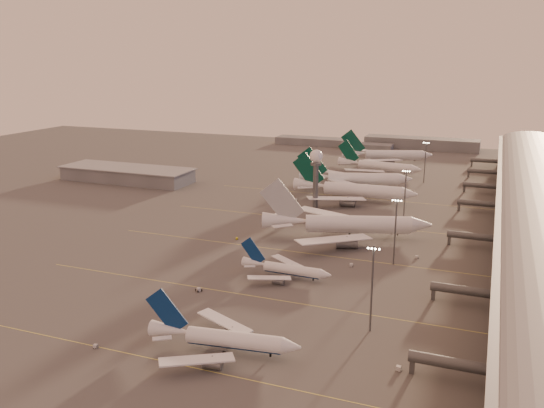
% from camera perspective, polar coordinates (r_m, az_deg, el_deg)
% --- Properties ---
extents(ground, '(700.00, 700.00, 0.00)m').
position_cam_1_polar(ground, '(184.57, -8.47, -9.34)').
color(ground, '#4C4A4A').
rests_on(ground, ground).
extents(taxiway_markings, '(180.00, 185.25, 0.02)m').
position_cam_1_polar(taxiway_markings, '(221.96, 5.58, -5.05)').
color(taxiway_markings, '#F1E355').
rests_on(taxiway_markings, ground).
extents(hangar, '(82.00, 27.00, 8.50)m').
position_cam_1_polar(hangar, '(358.84, -14.16, 2.90)').
color(hangar, slate).
rests_on(hangar, ground).
extents(radar_tower, '(6.40, 6.40, 31.10)m').
position_cam_1_polar(radar_tower, '(282.66, 4.37, 3.66)').
color(radar_tower, '#515458').
rests_on(radar_tower, ground).
extents(mast_a, '(3.60, 0.56, 25.00)m').
position_cam_1_polar(mast_a, '(160.12, 9.88, -7.89)').
color(mast_a, '#515458').
rests_on(mast_a, ground).
extents(mast_b, '(3.60, 0.56, 25.00)m').
position_cam_1_polar(mast_b, '(211.78, 12.12, -2.38)').
color(mast_b, '#515458').
rests_on(mast_b, ground).
extents(mast_c, '(3.60, 0.56, 25.00)m').
position_cam_1_polar(mast_c, '(265.09, 13.04, 0.99)').
color(mast_c, '#515458').
rests_on(mast_c, ground).
extents(mast_d, '(3.60, 0.56, 25.00)m').
position_cam_1_polar(mast_d, '(352.88, 14.93, 4.21)').
color(mast_d, '#515458').
rests_on(mast_d, ground).
extents(distant_horizon, '(165.00, 37.50, 9.00)m').
position_cam_1_polar(distant_horizon, '(483.16, 11.27, 5.93)').
color(distant_horizon, slate).
rests_on(distant_horizon, ground).
extents(narrowbody_near, '(41.32, 32.80, 16.18)m').
position_cam_1_polar(narrowbody_near, '(151.84, -4.80, -13.39)').
color(narrowbody_near, white).
rests_on(narrowbody_near, ground).
extents(narrowbody_mid, '(33.22, 26.52, 12.98)m').
position_cam_1_polar(narrowbody_mid, '(198.47, 1.38, -6.60)').
color(narrowbody_mid, white).
rests_on(narrowbody_mid, ground).
extents(widebody_white, '(69.06, 54.51, 25.09)m').
position_cam_1_polar(widebody_white, '(242.19, 7.43, -2.33)').
color(widebody_white, white).
rests_on(widebody_white, ground).
extents(greentail_a, '(66.31, 53.52, 24.08)m').
position_cam_1_polar(greentail_a, '(303.84, 8.16, 1.11)').
color(greentail_a, white).
rests_on(greentail_a, ground).
extents(greentail_b, '(63.56, 50.57, 23.80)m').
position_cam_1_polar(greentail_b, '(332.37, 8.29, 2.26)').
color(greentail_b, white).
rests_on(greentail_b, ground).
extents(greentail_c, '(56.06, 45.01, 20.41)m').
position_cam_1_polar(greentail_c, '(377.02, 10.57, 3.53)').
color(greentail_c, white).
rests_on(greentail_c, ground).
extents(greentail_d, '(62.33, 49.52, 23.48)m').
position_cam_1_polar(greentail_d, '(416.51, 11.36, 4.61)').
color(greentail_d, white).
rests_on(greentail_d, ground).
extents(gsv_truck_a, '(5.42, 2.87, 2.08)m').
position_cam_1_polar(gsv_truck_a, '(161.05, -16.97, -13.18)').
color(gsv_truck_a, silver).
rests_on(gsv_truck_a, ground).
extents(gsv_tug_near, '(2.23, 3.50, 0.96)m').
position_cam_1_polar(gsv_tug_near, '(149.39, -8.05, -15.21)').
color(gsv_tug_near, yellow).
rests_on(gsv_tug_near, ground).
extents(gsv_catering_a, '(5.84, 3.01, 4.67)m').
position_cam_1_polar(gsv_catering_a, '(147.38, 12.56, -15.05)').
color(gsv_catering_a, silver).
rests_on(gsv_catering_a, ground).
extents(gsv_tug_mid, '(4.52, 4.02, 1.11)m').
position_cam_1_polar(gsv_tug_mid, '(189.70, -7.27, -8.43)').
color(gsv_tug_mid, silver).
rests_on(gsv_tug_mid, ground).
extents(gsv_truck_b, '(6.22, 3.94, 2.36)m').
position_cam_1_polar(gsv_truck_b, '(210.89, 8.00, -5.85)').
color(gsv_truck_b, silver).
rests_on(gsv_truck_b, ground).
extents(gsv_truck_c, '(4.99, 3.32, 1.90)m').
position_cam_1_polar(gsv_truck_c, '(238.99, -3.42, -3.32)').
color(gsv_truck_c, yellow).
rests_on(gsv_truck_c, ground).
extents(gsv_catering_b, '(5.11, 3.24, 3.88)m').
position_cam_1_polar(gsv_catering_b, '(223.46, 14.21, -4.78)').
color(gsv_catering_b, silver).
rests_on(gsv_catering_b, ground).
extents(gsv_tug_far, '(3.80, 4.55, 1.12)m').
position_cam_1_polar(gsv_tug_far, '(258.65, 5.44, -2.05)').
color(gsv_tug_far, silver).
rests_on(gsv_tug_far, ground).
extents(gsv_truck_d, '(2.87, 5.22, 1.99)m').
position_cam_1_polar(gsv_truck_d, '(303.28, 2.45, 0.59)').
color(gsv_truck_d, silver).
rests_on(gsv_truck_d, ground).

